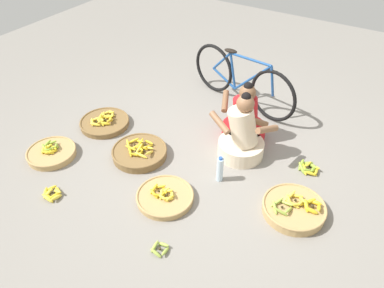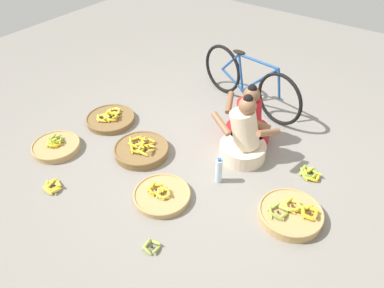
{
  "view_description": "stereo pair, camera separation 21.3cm",
  "coord_description": "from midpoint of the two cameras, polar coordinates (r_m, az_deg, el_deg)",
  "views": [
    {
      "loc": [
        1.57,
        -2.72,
        2.74
      ],
      "look_at": [
        0.0,
        -0.2,
        0.35
      ],
      "focal_mm": 34.43,
      "sensor_mm": 36.0,
      "label": 1
    },
    {
      "loc": [
        1.74,
        -2.61,
        2.74
      ],
      "look_at": [
        0.0,
        -0.2,
        0.35
      ],
      "focal_mm": 34.43,
      "sensor_mm": 36.0,
      "label": 2
    }
  ],
  "objects": [
    {
      "name": "loose_bananas_mid_right",
      "position": [
        4.16,
        19.25,
        -4.39
      ],
      "size": [
        0.26,
        0.23,
        0.1
      ],
      "color": "yellow",
      "rests_on": "ground"
    },
    {
      "name": "vendor_woman_behind",
      "position": [
        4.35,
        10.06,
        3.09
      ],
      "size": [
        0.71,
        0.55,
        0.75
      ],
      "color": "red",
      "rests_on": "ground"
    },
    {
      "name": "loose_bananas_front_center",
      "position": [
        3.34,
        -4.42,
        -15.61
      ],
      "size": [
        0.15,
        0.14,
        0.07
      ],
      "color": "#9EB747",
      "rests_on": "ground"
    },
    {
      "name": "ground_plane",
      "position": [
        4.16,
        3.08,
        -2.39
      ],
      "size": [
        10.0,
        10.0,
        0.0
      ],
      "primitive_type": "plane",
      "color": "gray"
    },
    {
      "name": "water_bottle",
      "position": [
        3.82,
        5.77,
        -4.18
      ],
      "size": [
        0.07,
        0.07,
        0.31
      ],
      "color": "silver",
      "rests_on": "ground"
    },
    {
      "name": "banana_basket_near_vendor",
      "position": [
        4.22,
        -6.41,
        -0.92
      ],
      "size": [
        0.62,
        0.62,
        0.17
      ],
      "color": "brown",
      "rests_on": "ground"
    },
    {
      "name": "banana_basket_near_bicycle",
      "position": [
        3.67,
        16.69,
        -10.36
      ],
      "size": [
        0.61,
        0.61,
        0.17
      ],
      "color": "tan",
      "rests_on": "ground"
    },
    {
      "name": "banana_basket_back_left",
      "position": [
        4.8,
        -11.27,
        3.85
      ],
      "size": [
        0.62,
        0.62,
        0.15
      ],
      "color": "brown",
      "rests_on": "ground"
    },
    {
      "name": "bicycle_leaning",
      "position": [
        4.95,
        10.05,
        9.42
      ],
      "size": [
        1.66,
        0.48,
        0.73
      ],
      "color": "black",
      "rests_on": "ground"
    },
    {
      "name": "banana_basket_mid_left",
      "position": [
        3.71,
        -3.03,
        -7.94
      ],
      "size": [
        0.58,
        0.58,
        0.13
      ],
      "color": "tan",
      "rests_on": "ground"
    },
    {
      "name": "loose_bananas_back_center",
      "position": [
        4.03,
        -19.39,
        -6.28
      ],
      "size": [
        0.22,
        0.2,
        0.08
      ],
      "color": "yellow",
      "rests_on": "ground"
    },
    {
      "name": "vendor_woman_front",
      "position": [
        4.08,
        9.5,
        0.79
      ],
      "size": [
        0.71,
        0.53,
        0.82
      ],
      "color": "beige",
      "rests_on": "ground"
    },
    {
      "name": "banana_basket_back_right",
      "position": [
        4.51,
        -19.06,
        -0.35
      ],
      "size": [
        0.55,
        0.55,
        0.15
      ],
      "color": "tan",
      "rests_on": "ground"
    }
  ]
}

